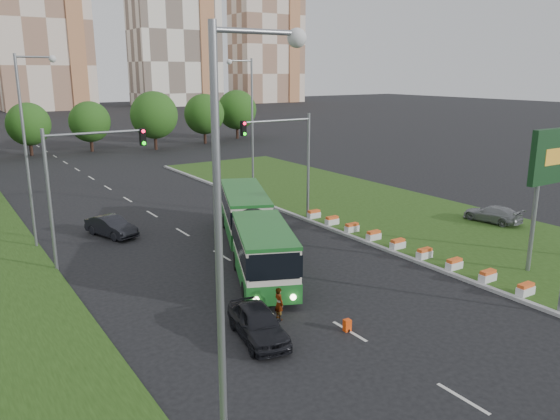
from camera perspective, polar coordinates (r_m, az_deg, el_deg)
ground at (r=30.46m, az=4.26°, el=-6.85°), size 360.00×360.00×0.00m
grass_median at (r=44.40m, az=11.33°, el=-0.18°), size 14.00×60.00×0.15m
median_kerb at (r=39.95m, az=4.18°, el=-1.54°), size 0.30×60.00×0.18m
lane_markings at (r=46.15m, az=-14.09°, el=0.12°), size 0.20×100.00×0.01m
flower_planters at (r=35.11m, az=12.20°, el=-3.47°), size 1.10×18.10×0.60m
traffic_mast_median at (r=39.71m, az=1.09°, el=6.17°), size 5.76×0.32×8.00m
traffic_mast_left at (r=32.71m, az=-20.38°, el=3.51°), size 5.76×0.32×8.00m
street_lamps at (r=35.85m, az=-9.28°, el=6.15°), size 36.00×60.00×12.00m
tree_line at (r=82.41m, az=-13.93°, el=9.40°), size 120.00×8.00×9.00m
apartment_tower_ceast at (r=176.02m, az=-23.75°, el=17.75°), size 25.00×15.00×50.00m
apartment_tower_east at (r=187.45m, az=-11.01°, el=17.91°), size 27.00×15.00×47.00m
midrise_east at (r=203.36m, az=-1.42°, el=16.87°), size 24.00×14.00×40.00m
articulated_bus at (r=33.04m, az=-3.45°, el=-2.01°), size 2.64×16.91×2.78m
car_left_near at (r=23.40m, az=-2.32°, el=-11.70°), size 2.48×4.48×1.44m
car_left_far at (r=38.99m, az=-17.22°, el=-1.64°), size 2.77×4.46×1.39m
car_median at (r=43.11m, az=21.32°, el=-0.38°), size 2.32×4.46×1.24m
pedestrian at (r=25.06m, az=-0.11°, el=-9.75°), size 0.37×0.56×1.53m
shopping_trolley at (r=24.39m, az=7.03°, el=-11.87°), size 0.31×0.32×0.53m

